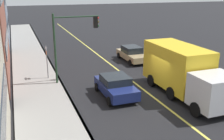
{
  "coord_description": "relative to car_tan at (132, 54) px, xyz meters",
  "views": [
    {
      "loc": [
        -15.81,
        8.56,
        7.29
      ],
      "look_at": [
        0.38,
        2.6,
        1.9
      ],
      "focal_mm": 42.82,
      "sensor_mm": 36.0,
      "label": 1
    }
  ],
  "objects": [
    {
      "name": "street_sign_post",
      "position": [
        -2.91,
        8.83,
        0.92
      ],
      "size": [
        0.6,
        0.08,
        2.83
      ],
      "color": "slate",
      "rests_on": "ground"
    },
    {
      "name": "sidewalk_slab",
      "position": [
        -8.32,
        9.74,
        -0.68
      ],
      "size": [
        80.0,
        3.64,
        0.15
      ],
      "primitive_type": "cube",
      "color": "gray",
      "rests_on": "ground"
    },
    {
      "name": "lane_stripe_center",
      "position": [
        -8.32,
        2.5,
        -0.75
      ],
      "size": [
        80.0,
        0.16,
        0.01
      ],
      "primitive_type": "cube",
      "color": "#D8CC4C",
      "rests_on": "ground"
    },
    {
      "name": "traffic_light_mast",
      "position": [
        -4.32,
        6.97,
        2.98
      ],
      "size": [
        0.28,
        3.56,
        5.45
      ],
      "color": "#1E3823",
      "rests_on": "ground"
    },
    {
      "name": "curb_edge",
      "position": [
        -8.32,
        8.0,
        -0.68
      ],
      "size": [
        80.0,
        0.16,
        0.15
      ],
      "primitive_type": "cube",
      "color": "slate",
      "rests_on": "ground"
    },
    {
      "name": "car_navy",
      "position": [
        -8.05,
        4.87,
        0.0
      ],
      "size": [
        4.06,
        2.08,
        1.47
      ],
      "color": "navy",
      "rests_on": "ground"
    },
    {
      "name": "car_tan",
      "position": [
        0.0,
        0.0,
        0.0
      ],
      "size": [
        4.51,
        1.91,
        1.5
      ],
      "color": "tan",
      "rests_on": "ground"
    },
    {
      "name": "truck_yellow",
      "position": [
        -9.41,
        0.41,
        1.01
      ],
      "size": [
        7.91,
        2.64,
        3.35
      ],
      "color": "silver",
      "rests_on": "ground"
    },
    {
      "name": "ground",
      "position": [
        -8.32,
        2.5,
        -0.75
      ],
      "size": [
        200.0,
        200.0,
        0.0
      ],
      "primitive_type": "plane",
      "color": "black"
    }
  ]
}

